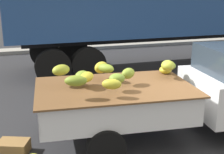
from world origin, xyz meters
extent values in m
plane|color=#28282B|center=(0.00, 0.00, 0.00)|extent=(220.00, 220.00, 0.00)
cube|color=gray|center=(0.00, 9.45, 0.08)|extent=(80.00, 0.80, 0.16)
cube|color=white|center=(-1.22, 0.32, 0.58)|extent=(2.81, 1.86, 0.08)
cube|color=white|center=(-1.15, 1.11, 0.84)|extent=(2.68, 0.27, 0.44)
cube|color=white|center=(-1.28, -0.48, 0.84)|extent=(2.68, 0.27, 0.44)
cube|color=white|center=(0.10, 0.21, 0.84)|extent=(0.18, 1.64, 0.44)
cube|color=white|center=(-2.53, 0.42, 0.84)|extent=(0.18, 1.64, 0.44)
cube|color=#B21914|center=(-1.15, 1.14, 0.80)|extent=(2.57, 0.22, 0.07)
cube|color=brown|center=(-1.22, 0.32, 1.07)|extent=(2.94, 1.99, 0.03)
ellipsoid|color=olive|center=(-1.29, 0.65, 1.34)|extent=(0.36, 0.40, 0.17)
ellipsoid|color=gold|center=(-1.32, 0.85, 1.31)|extent=(0.37, 0.34, 0.23)
ellipsoid|color=olive|center=(-2.00, -0.14, 1.39)|extent=(0.40, 0.28, 0.17)
ellipsoid|color=#9EA72D|center=(-2.13, 0.63, 1.38)|extent=(0.42, 0.39, 0.19)
ellipsoid|color=gold|center=(-1.72, 0.38, 1.29)|extent=(0.38, 0.44, 0.17)
ellipsoid|color=olive|center=(-0.96, 0.32, 1.30)|extent=(0.36, 0.33, 0.20)
ellipsoid|color=#A1AC30|center=(-0.09, 0.50, 1.35)|extent=(0.38, 0.40, 0.20)
ellipsoid|color=olive|center=(-1.27, 0.04, 1.31)|extent=(0.28, 0.24, 0.18)
ellipsoid|color=gold|center=(-1.44, -0.24, 1.32)|extent=(0.36, 0.30, 0.17)
ellipsoid|color=olive|center=(0.05, 0.70, 1.29)|extent=(0.25, 0.37, 0.18)
ellipsoid|color=gold|center=(0.05, 0.84, 1.16)|extent=(0.35, 0.34, 0.16)
ellipsoid|color=olive|center=(-1.78, 0.46, 1.28)|extent=(0.39, 0.43, 0.20)
cylinder|color=black|center=(1.45, 0.90, 0.32)|extent=(0.65, 0.25, 0.64)
cylinder|color=black|center=(-1.47, 1.13, 0.32)|extent=(0.65, 0.25, 0.64)
cylinder|color=black|center=(-1.60, -0.45, 0.32)|extent=(0.65, 0.25, 0.64)
cube|color=black|center=(2.75, 5.51, 1.10)|extent=(11.05, 0.62, 0.30)
cylinder|color=black|center=(-0.88, 6.64, 0.54)|extent=(1.09, 0.32, 1.08)
cylinder|color=black|center=(-0.83, 4.24, 0.54)|extent=(1.09, 0.32, 1.08)
cylinder|color=black|center=(-1.96, 6.62, 0.54)|extent=(1.09, 0.32, 1.08)
cylinder|color=black|center=(-1.91, 4.22, 0.54)|extent=(1.09, 0.32, 1.08)
cube|color=olive|center=(-3.05, 0.40, 0.11)|extent=(0.61, 0.52, 0.22)
camera|label=1|loc=(-2.78, -4.65, 2.77)|focal=48.72mm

